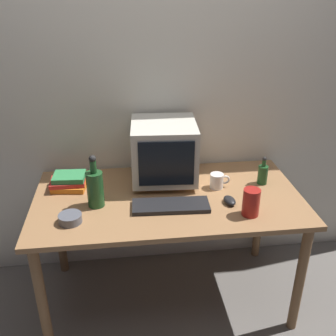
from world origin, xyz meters
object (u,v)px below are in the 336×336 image
computer_mouse (230,201)px  mug (217,181)px  cd_spindle (70,218)px  metal_canister (251,202)px  bottle_tall (95,187)px  keyboard (171,206)px  crt_monitor (165,151)px  bottle_short (263,174)px  book_stack (69,182)px

computer_mouse → mug: (-0.03, 0.19, 0.03)m
cd_spindle → metal_canister: 0.94m
bottle_tall → metal_canister: 0.84m
keyboard → metal_canister: (0.41, -0.12, 0.06)m
crt_monitor → bottle_short: size_ratio=2.32×
keyboard → cd_spindle: cd_spindle is taller
computer_mouse → book_stack: bearing=154.7°
bottle_tall → book_stack: bearing=127.7°
mug → cd_spindle: (-0.83, -0.27, -0.02)m
computer_mouse → cd_spindle: size_ratio=0.83×
crt_monitor → keyboard: size_ratio=0.97×
crt_monitor → keyboard: 0.37m
computer_mouse → bottle_tall: size_ratio=0.33×
computer_mouse → metal_canister: metal_canister is taller
crt_monitor → bottle_short: 0.61m
crt_monitor → metal_canister: size_ratio=2.72×
keyboard → bottle_short: (0.59, 0.21, 0.05)m
metal_canister → computer_mouse: bearing=122.4°
computer_mouse → metal_canister: 0.16m
computer_mouse → mug: bearing=91.0°
crt_monitor → metal_canister: bearing=-47.8°
keyboard → computer_mouse: (0.33, 0.01, 0.01)m
computer_mouse → metal_canister: (0.08, -0.12, 0.06)m
computer_mouse → book_stack: 0.95m
mug → book_stack: bearing=173.3°
bottle_tall → metal_canister: (0.81, -0.19, -0.04)m
computer_mouse → bottle_tall: bottle_tall is taller
keyboard → metal_canister: metal_canister is taller
keyboard → mug: bearing=35.0°
bottle_tall → mug: (0.71, 0.12, -0.07)m
bottle_short → keyboard: bearing=-160.4°
crt_monitor → cd_spindle: size_ratio=3.40×
crt_monitor → book_stack: size_ratio=1.89×
keyboard → book_stack: 0.64m
keyboard → bottle_tall: bearing=172.4°
bottle_tall → book_stack: size_ratio=1.40×
bottle_tall → computer_mouse: bearing=-5.4°
book_stack → metal_canister: size_ratio=1.44×
cd_spindle → metal_canister: bearing=-2.5°
bottle_tall → metal_canister: size_ratio=2.01×
crt_monitor → keyboard: bearing=-91.0°
bottle_short → mug: (-0.28, -0.02, -0.02)m
crt_monitor → computer_mouse: 0.49m
keyboard → mug: size_ratio=3.50×
crt_monitor → book_stack: 0.60m
computer_mouse → cd_spindle: bearing=177.8°
crt_monitor → book_stack: crt_monitor is taller
mug → cd_spindle: size_ratio=1.00×
bottle_tall → bottle_short: (0.99, 0.13, -0.05)m
mug → metal_canister: metal_canister is taller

